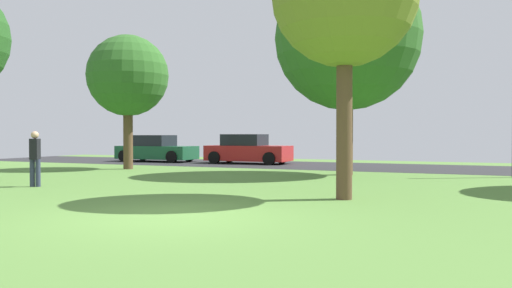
{
  "coord_description": "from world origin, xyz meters",
  "views": [
    {
      "loc": [
        5.2,
        -8.0,
        1.51
      ],
      "look_at": [
        0.0,
        3.8,
        1.27
      ],
      "focal_mm": 36.32,
      "sensor_mm": 36.0,
      "label": 1
    }
  ],
  "objects_px": {
    "oak_tree_right": "(347,38)",
    "person_catcher": "(35,156)",
    "parked_car_green": "(156,150)",
    "birch_tree_lone": "(128,76)",
    "parked_car_red": "(247,150)"
  },
  "relations": [
    {
      "from": "oak_tree_right",
      "to": "person_catcher",
      "type": "bearing_deg",
      "value": -132.19
    },
    {
      "from": "parked_car_green",
      "to": "birch_tree_lone",
      "type": "bearing_deg",
      "value": -66.24
    },
    {
      "from": "birch_tree_lone",
      "to": "parked_car_red",
      "type": "xyz_separation_m",
      "value": [
        2.97,
        5.96,
        -3.34
      ]
    },
    {
      "from": "oak_tree_right",
      "to": "parked_car_red",
      "type": "xyz_separation_m",
      "value": [
        -6.52,
        5.29,
        -4.42
      ]
    },
    {
      "from": "parked_car_green",
      "to": "parked_car_red",
      "type": "bearing_deg",
      "value": 2.77
    },
    {
      "from": "parked_car_green",
      "to": "oak_tree_right",
      "type": "bearing_deg",
      "value": -22.72
    },
    {
      "from": "person_catcher",
      "to": "oak_tree_right",
      "type": "bearing_deg",
      "value": 110.46
    },
    {
      "from": "oak_tree_right",
      "to": "birch_tree_lone",
      "type": "relative_size",
      "value": 1.35
    },
    {
      "from": "oak_tree_right",
      "to": "parked_car_red",
      "type": "bearing_deg",
      "value": 140.95
    },
    {
      "from": "birch_tree_lone",
      "to": "person_catcher",
      "type": "relative_size",
      "value": 3.63
    },
    {
      "from": "oak_tree_right",
      "to": "parked_car_red",
      "type": "height_order",
      "value": "oak_tree_right"
    },
    {
      "from": "person_catcher",
      "to": "parked_car_green",
      "type": "bearing_deg",
      "value": 173.06
    },
    {
      "from": "oak_tree_right",
      "to": "person_catcher",
      "type": "height_order",
      "value": "oak_tree_right"
    },
    {
      "from": "person_catcher",
      "to": "parked_car_green",
      "type": "height_order",
      "value": "person_catcher"
    },
    {
      "from": "person_catcher",
      "to": "parked_car_green",
      "type": "distance_m",
      "value": 13.82
    }
  ]
}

